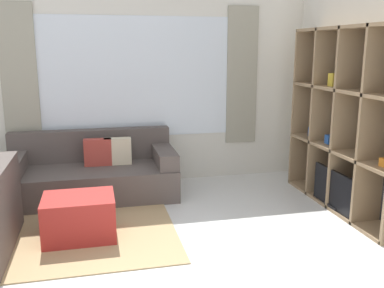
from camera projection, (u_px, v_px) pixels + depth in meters
wall_back at (137, 84)px, 5.76m from camera, size 5.95×0.11×2.70m
wall_right at (373, 94)px, 4.68m from camera, size 0.07×4.53×2.70m
area_rug at (54, 232)px, 4.37m from camera, size 2.44×1.92×0.01m
shelving_unit at (349, 123)px, 4.84m from camera, size 0.36×2.01×2.08m
couch_main at (93, 174)px, 5.39m from camera, size 2.05×0.94×0.80m
ottoman at (79, 217)px, 4.20m from camera, size 0.69×0.53×0.43m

